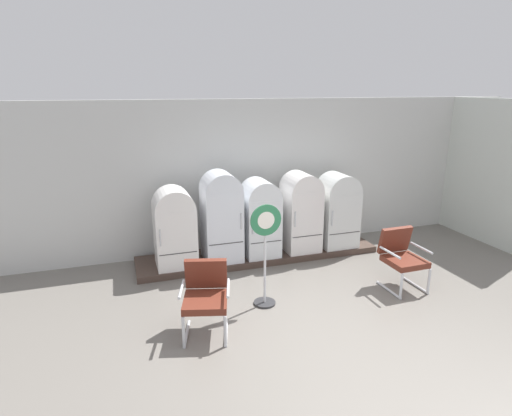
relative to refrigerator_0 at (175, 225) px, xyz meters
name	(u,v)px	position (x,y,z in m)	size (l,w,h in m)	color
ground	(338,350)	(1.54, -2.91, -0.84)	(12.00, 10.00, 0.05)	slate
back_wall	(248,175)	(1.54, 0.75, 0.62)	(11.76, 0.12, 2.85)	silver
side_wall_right	(490,173)	(6.20, -0.44, 0.60)	(0.16, 2.20, 2.85)	silver
display_plinth	(259,254)	(1.54, 0.11, -0.76)	(4.44, 0.95, 0.11)	#45342C
refrigerator_0	(175,225)	(0.00, 0.00, 0.00)	(0.67, 0.67, 1.35)	white
refrigerator_1	(221,214)	(0.81, -0.01, 0.13)	(0.64, 0.65, 1.58)	white
refrigerator_2	(260,216)	(1.52, 0.00, 0.03)	(0.61, 0.68, 1.39)	white
refrigerator_3	(301,210)	(2.31, 0.00, 0.07)	(0.63, 0.68, 1.46)	white
refrigerator_4	(337,208)	(3.07, -0.01, 0.03)	(0.68, 0.65, 1.40)	silver
armchair_left	(206,294)	(0.10, -2.03, -0.28)	(0.72, 0.78, 0.94)	silver
armchair_right	(402,255)	(3.27, -1.73, -0.28)	(0.62, 0.67, 0.94)	silver
sign_stand	(265,257)	(1.05, -1.60, -0.08)	(0.45, 0.32, 1.52)	#2D2D30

